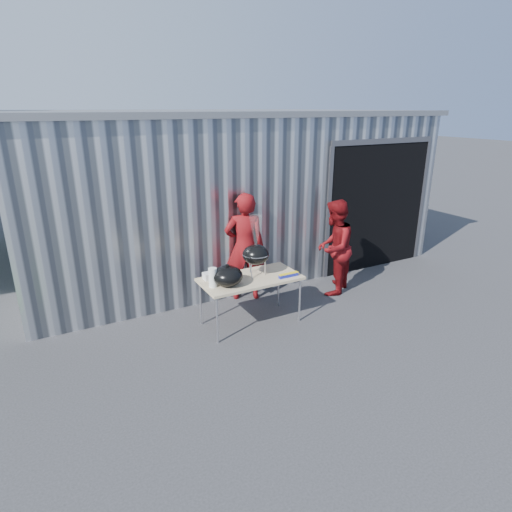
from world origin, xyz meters
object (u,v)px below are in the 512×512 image
folding_table (250,280)px  person_cook (245,247)px  kettle_grill (256,248)px  person_bystander (334,247)px

folding_table → person_cook: (0.35, 0.87, 0.22)m
kettle_grill → person_cook: bearing=74.4°
kettle_grill → person_cook: person_cook is taller
person_bystander → person_cook: bearing=-56.0°
person_cook → person_bystander: (1.48, -0.53, -0.09)m
folding_table → person_cook: bearing=68.2°
person_cook → kettle_grill: bearing=95.0°
kettle_grill → folding_table: bearing=-156.0°
folding_table → person_cook: 0.96m
folding_table → person_bystander: 1.87m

